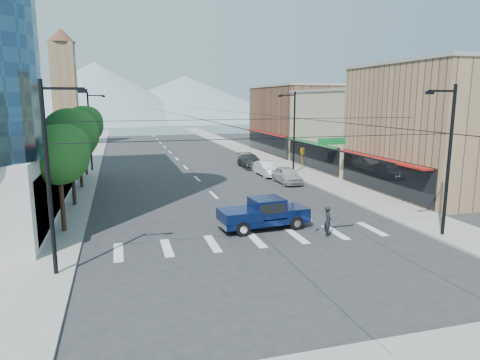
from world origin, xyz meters
The scene contains 21 objects.
ground centered at (0.00, 0.00, 0.00)m, with size 160.00×160.00×0.00m, color #28282B.
sidewalk_left centered at (-12.00, 40.00, 0.07)m, with size 4.00×120.00×0.15m, color gray.
sidewalk_right centered at (12.00, 40.00, 0.07)m, with size 4.00×120.00×0.15m, color gray.
shop_near centered at (20.00, 10.00, 5.50)m, with size 12.00×14.00×11.00m, color #8C6B4C.
shop_mid centered at (20.00, 24.00, 4.50)m, with size 12.00×14.00×9.00m, color tan.
shop_far centered at (20.00, 40.00, 5.00)m, with size 12.00×18.00×10.00m, color brown.
clock_tower centered at (-16.50, 62.00, 10.64)m, with size 4.80×4.80×20.40m.
mountain_left centered at (-15.00, 150.00, 11.00)m, with size 80.00×80.00×22.00m, color gray.
mountain_right centered at (20.00, 160.00, 9.00)m, with size 90.00×90.00×18.00m, color gray.
tree_near centered at (-11.07, 6.10, 4.99)m, with size 3.65×3.64×6.71m.
tree_midnear centered at (-11.07, 13.10, 5.59)m, with size 4.09×4.09×7.52m.
tree_midfar centered at (-11.07, 20.10, 4.99)m, with size 3.65×3.64×6.71m.
tree_far centered at (-11.07, 27.10, 5.59)m, with size 4.09×4.09×7.52m.
signal_rig centered at (0.19, -1.00, 4.64)m, with size 21.80×0.20×9.00m.
lamp_pole_nw centered at (-10.67, 30.00, 4.94)m, with size 2.00×0.25×9.00m.
lamp_pole_ne centered at (10.67, 22.00, 4.94)m, with size 2.00×0.25×9.00m.
pickup_truck centered at (0.96, 3.52, 1.03)m, with size 5.99×2.68×1.97m.
pedestrian centered at (4.19, 0.99, 0.93)m, with size 0.68×0.44×1.86m, color black.
parked_car_near centered at (8.11, 17.26, 0.81)m, with size 1.91×4.75×1.62m, color silver.
parked_car_mid centered at (7.60, 21.74, 0.79)m, with size 1.66×4.77×1.57m, color white.
parked_car_far centered at (7.60, 27.83, 0.79)m, with size 2.22×5.46×1.58m, color #2D2D2F.
Camera 1 is at (-7.67, -21.42, 8.11)m, focal length 32.00 mm.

